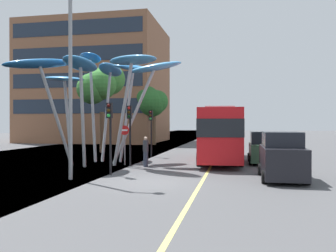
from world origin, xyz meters
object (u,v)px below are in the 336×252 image
(car_parked_mid, at_px, (263,149))
(traffic_light_island_mid, at_px, (151,123))
(red_bus, at_px, (220,132))
(leaf_sculpture, at_px, (101,72))
(traffic_light_kerb_near, at_px, (110,123))
(traffic_light_kerb_far, at_px, (130,123))
(no_entry_sign, at_px, (125,139))
(car_parked_near, at_px, (282,157))
(street_lamp, at_px, (76,63))
(pedestrian, at_px, (146,152))

(car_parked_mid, bearing_deg, traffic_light_island_mid, 160.70)
(red_bus, bearing_deg, leaf_sculpture, -157.83)
(leaf_sculpture, height_order, traffic_light_kerb_near, leaf_sculpture)
(traffic_light_kerb_far, xyz_separation_m, car_parked_mid, (8.21, 3.34, -1.74))
(red_bus, distance_m, no_entry_sign, 6.89)
(traffic_light_island_mid, xyz_separation_m, car_parked_near, (8.80, -9.69, -1.61))
(traffic_light_island_mid, xyz_separation_m, car_parked_mid, (8.41, -2.95, -1.70))
(traffic_light_kerb_near, bearing_deg, red_bus, 56.03)
(traffic_light_kerb_near, xyz_separation_m, car_parked_near, (8.56, 0.18, -1.63))
(traffic_light_kerb_far, bearing_deg, red_bus, 38.56)
(red_bus, relative_size, traffic_light_kerb_near, 3.03)
(car_parked_near, bearing_deg, street_lamp, -168.92)
(traffic_light_kerb_far, bearing_deg, pedestrian, 7.54)
(leaf_sculpture, xyz_separation_m, no_entry_sign, (1.79, -0.58, -4.37))
(no_entry_sign, bearing_deg, car_parked_mid, 17.73)
(traffic_light_island_mid, bearing_deg, traffic_light_kerb_near, -88.57)
(traffic_light_kerb_far, xyz_separation_m, street_lamp, (-1.02, -5.29, 2.84))
(street_lamp, distance_m, no_entry_sign, 7.02)
(street_lamp, bearing_deg, traffic_light_kerb_near, 57.91)
(red_bus, bearing_deg, car_parked_near, -66.65)
(no_entry_sign, bearing_deg, leaf_sculpture, 162.08)
(red_bus, relative_size, pedestrian, 6.12)
(car_parked_near, bearing_deg, traffic_light_island_mid, 132.27)
(red_bus, relative_size, car_parked_near, 2.71)
(street_lamp, xyz_separation_m, no_entry_sign, (0.52, 5.84, -3.87))
(red_bus, bearing_deg, no_entry_sign, -147.66)
(traffic_light_kerb_near, xyz_separation_m, no_entry_sign, (-0.55, 4.13, -1.01))
(car_parked_near, bearing_deg, pedestrian, 155.13)
(no_entry_sign, bearing_deg, traffic_light_kerb_near, -82.41)
(car_parked_near, bearing_deg, traffic_light_kerb_far, 158.44)
(traffic_light_kerb_near, bearing_deg, street_lamp, -122.09)
(traffic_light_kerb_near, distance_m, car_parked_mid, 10.84)
(car_parked_mid, height_order, street_lamp, street_lamp)
(traffic_light_kerb_far, bearing_deg, leaf_sculpture, 153.77)
(leaf_sculpture, bearing_deg, no_entry_sign, -17.92)
(traffic_light_kerb_near, bearing_deg, no_entry_sign, 97.59)
(car_parked_near, distance_m, street_lamp, 10.79)
(no_entry_sign, bearing_deg, traffic_light_kerb_far, -47.62)
(red_bus, xyz_separation_m, car_parked_near, (3.29, -7.63, -1.02))
(traffic_light_island_mid, distance_m, pedestrian, 6.51)
(red_bus, height_order, car_parked_mid, red_bus)
(leaf_sculpture, distance_m, pedestrian, 6.17)
(red_bus, bearing_deg, traffic_light_kerb_near, -123.97)
(car_parked_near, distance_m, car_parked_mid, 6.75)
(street_lamp, bearing_deg, car_parked_near, 11.08)
(traffic_light_island_mid, relative_size, car_parked_mid, 0.97)
(leaf_sculpture, height_order, car_parked_mid, leaf_sculpture)
(car_parked_mid, distance_m, pedestrian, 7.91)
(no_entry_sign, bearing_deg, traffic_light_island_mid, 86.97)
(red_bus, bearing_deg, pedestrian, -136.50)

